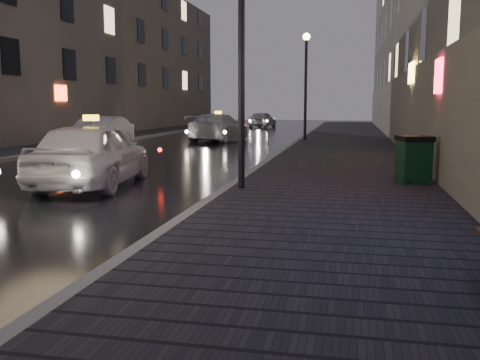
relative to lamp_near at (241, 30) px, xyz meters
The scene contains 14 objects.
sidewalk 15.52m from the lamp_near, 82.22° to the left, with size 4.60×58.00×0.15m, color black.
curb 15.39m from the lamp_near, 91.34° to the left, with size 0.20×58.00×0.15m, color slate.
sidewalk_far 18.65m from the lamp_near, 125.12° to the left, with size 2.40×58.00×0.15m, color black.
curb_far 17.95m from the lamp_near, 121.66° to the left, with size 0.20×58.00×0.15m, color slate.
building_near 19.94m from the lamp_near, 74.55° to the left, with size 1.80×50.00×13.00m, color #605B54.
building_far_b 21.07m from the lamp_near, 137.63° to the left, with size 6.00×16.00×14.00m, color #6B6051.
building_far_c 36.45m from the lamp_near, 114.95° to the left, with size 6.00×22.00×11.00m, color #6B6051.
lamp_near is the anchor object (origin of this frame).
lamp_far 16.00m from the lamp_near, 90.00° to the left, with size 0.36×0.36×5.28m.
trash_bin 4.95m from the lamp_near, 23.77° to the left, with size 0.87×0.87×1.09m.
taxi_near 4.63m from the lamp_near, behind, with size 1.85×4.60×1.57m, color silver.
car_left_mid 13.12m from the lamp_near, 129.80° to the left, with size 1.50×4.31×1.42m, color #AAABB3.
taxi_mid 17.04m from the lamp_near, 105.77° to the left, with size 2.02×4.97×1.44m, color silver.
car_far 33.14m from the lamp_near, 98.61° to the left, with size 1.54×3.83×1.30m, color #ABAAB2.
Camera 1 is at (4.16, -5.24, 1.97)m, focal length 40.00 mm.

